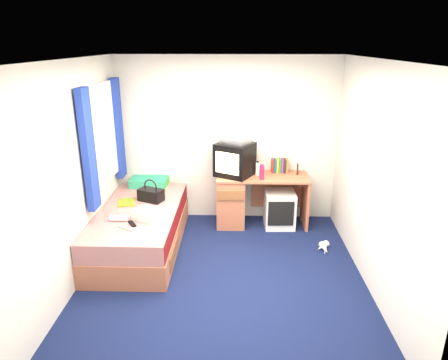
{
  "coord_description": "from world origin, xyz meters",
  "views": [
    {
      "loc": [
        0.14,
        -3.99,
        2.56
      ],
      "look_at": [
        -0.01,
        0.7,
        0.93
      ],
      "focal_mm": 32.0,
      "sensor_mm": 36.0,
      "label": 1
    }
  ],
  "objects_px": {
    "handbag": "(151,194)",
    "colour_swatch_fan": "(127,228)",
    "vcr": "(235,141)",
    "pink_water_bottle": "(262,172)",
    "picture_frame": "(297,169)",
    "aerosol_can": "(257,169)",
    "storage_cube": "(279,209)",
    "crt_tv": "(235,159)",
    "water_bottle": "(119,218)",
    "remote_control": "(132,224)",
    "desk": "(243,198)",
    "towel": "(149,215)",
    "white_heels": "(323,247)",
    "pillow": "(149,182)",
    "magazine": "(126,202)",
    "bed": "(140,228)"
  },
  "relations": [
    {
      "from": "remote_control",
      "to": "bed",
      "type": "bearing_deg",
      "value": 59.05
    },
    {
      "from": "picture_frame",
      "to": "pink_water_bottle",
      "type": "height_order",
      "value": "pink_water_bottle"
    },
    {
      "from": "pillow",
      "to": "water_bottle",
      "type": "bearing_deg",
      "value": -94.81
    },
    {
      "from": "desk",
      "to": "colour_swatch_fan",
      "type": "distance_m",
      "value": 1.91
    },
    {
      "from": "pillow",
      "to": "magazine",
      "type": "height_order",
      "value": "pillow"
    },
    {
      "from": "remote_control",
      "to": "white_heels",
      "type": "bearing_deg",
      "value": -23.74
    },
    {
      "from": "handbag",
      "to": "water_bottle",
      "type": "relative_size",
      "value": 1.85
    },
    {
      "from": "water_bottle",
      "to": "remote_control",
      "type": "height_order",
      "value": "water_bottle"
    },
    {
      "from": "vcr",
      "to": "magazine",
      "type": "height_order",
      "value": "vcr"
    },
    {
      "from": "storage_cube",
      "to": "colour_swatch_fan",
      "type": "bearing_deg",
      "value": -148.11
    },
    {
      "from": "crt_tv",
      "to": "pillow",
      "type": "bearing_deg",
      "value": -156.6
    },
    {
      "from": "picture_frame",
      "to": "aerosol_can",
      "type": "relative_size",
      "value": 0.74
    },
    {
      "from": "storage_cube",
      "to": "pink_water_bottle",
      "type": "height_order",
      "value": "pink_water_bottle"
    },
    {
      "from": "colour_swatch_fan",
      "to": "desk",
      "type": "bearing_deg",
      "value": 44.89
    },
    {
      "from": "white_heels",
      "to": "storage_cube",
      "type": "bearing_deg",
      "value": 125.17
    },
    {
      "from": "magazine",
      "to": "water_bottle",
      "type": "height_order",
      "value": "water_bottle"
    },
    {
      "from": "water_bottle",
      "to": "colour_swatch_fan",
      "type": "bearing_deg",
      "value": -54.26
    },
    {
      "from": "crt_tv",
      "to": "picture_frame",
      "type": "relative_size",
      "value": 4.44
    },
    {
      "from": "water_bottle",
      "to": "handbag",
      "type": "bearing_deg",
      "value": 68.81
    },
    {
      "from": "crt_tv",
      "to": "water_bottle",
      "type": "distance_m",
      "value": 1.83
    },
    {
      "from": "handbag",
      "to": "magazine",
      "type": "bearing_deg",
      "value": -140.67
    },
    {
      "from": "pillow",
      "to": "remote_control",
      "type": "xyz_separation_m",
      "value": [
        0.07,
        -1.33,
        -0.05
      ]
    },
    {
      "from": "desk",
      "to": "remote_control",
      "type": "bearing_deg",
      "value": -136.88
    },
    {
      "from": "storage_cube",
      "to": "picture_frame",
      "type": "distance_m",
      "value": 0.63
    },
    {
      "from": "pillow",
      "to": "remote_control",
      "type": "height_order",
      "value": "pillow"
    },
    {
      "from": "towel",
      "to": "white_heels",
      "type": "bearing_deg",
      "value": 7.1
    },
    {
      "from": "bed",
      "to": "crt_tv",
      "type": "xyz_separation_m",
      "value": [
        1.21,
        0.78,
        0.72
      ]
    },
    {
      "from": "picture_frame",
      "to": "aerosol_can",
      "type": "bearing_deg",
      "value": -165.14
    },
    {
      "from": "vcr",
      "to": "pink_water_bottle",
      "type": "relative_size",
      "value": 1.89
    },
    {
      "from": "vcr",
      "to": "water_bottle",
      "type": "bearing_deg",
      "value": -107.38
    },
    {
      "from": "water_bottle",
      "to": "pink_water_bottle",
      "type": "bearing_deg",
      "value": 29.1
    },
    {
      "from": "white_heels",
      "to": "remote_control",
      "type": "bearing_deg",
      "value": -169.48
    },
    {
      "from": "pink_water_bottle",
      "to": "water_bottle",
      "type": "xyz_separation_m",
      "value": [
        -1.75,
        -0.97,
        -0.27
      ]
    },
    {
      "from": "aerosol_can",
      "to": "storage_cube",
      "type": "bearing_deg",
      "value": -15.15
    },
    {
      "from": "pink_water_bottle",
      "to": "aerosol_can",
      "type": "relative_size",
      "value": 1.05
    },
    {
      "from": "vcr",
      "to": "towel",
      "type": "relative_size",
      "value": 1.12
    },
    {
      "from": "magazine",
      "to": "remote_control",
      "type": "bearing_deg",
      "value": -69.82
    },
    {
      "from": "picture_frame",
      "to": "pink_water_bottle",
      "type": "xyz_separation_m",
      "value": [
        -0.53,
        -0.26,
        0.03
      ]
    },
    {
      "from": "crt_tv",
      "to": "colour_swatch_fan",
      "type": "relative_size",
      "value": 2.82
    },
    {
      "from": "pink_water_bottle",
      "to": "handbag",
      "type": "xyz_separation_m",
      "value": [
        -1.49,
        -0.32,
        -0.22
      ]
    },
    {
      "from": "handbag",
      "to": "colour_swatch_fan",
      "type": "height_order",
      "value": "handbag"
    },
    {
      "from": "picture_frame",
      "to": "water_bottle",
      "type": "distance_m",
      "value": 2.6
    },
    {
      "from": "storage_cube",
      "to": "crt_tv",
      "type": "bearing_deg",
      "value": 171.46
    },
    {
      "from": "pillow",
      "to": "magazine",
      "type": "bearing_deg",
      "value": -103.7
    },
    {
      "from": "aerosol_can",
      "to": "remote_control",
      "type": "relative_size",
      "value": 1.18
    },
    {
      "from": "storage_cube",
      "to": "crt_tv",
      "type": "height_order",
      "value": "crt_tv"
    },
    {
      "from": "crt_tv",
      "to": "water_bottle",
      "type": "bearing_deg",
      "value": -112.15
    },
    {
      "from": "pillow",
      "to": "white_heels",
      "type": "xyz_separation_m",
      "value": [
        2.43,
        -0.9,
        -0.56
      ]
    },
    {
      "from": "colour_swatch_fan",
      "to": "remote_control",
      "type": "relative_size",
      "value": 1.38
    },
    {
      "from": "crt_tv",
      "to": "vcr",
      "type": "bearing_deg",
      "value": 90.0
    }
  ]
}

